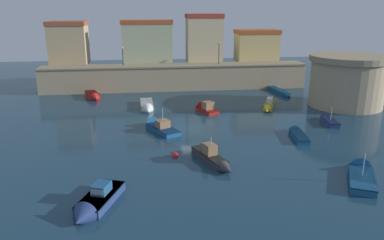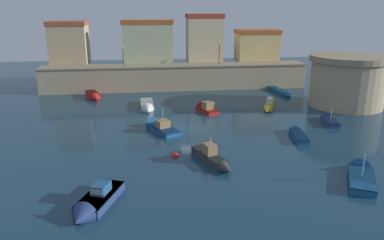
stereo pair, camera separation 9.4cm
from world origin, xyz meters
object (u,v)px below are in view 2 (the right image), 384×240
moored_boat_1 (361,173)px  moored_boat_4 (158,126)px  quay_lamp_0 (123,53)px  moored_boat_9 (297,134)px  fortress_tower (347,81)px  moored_boat_8 (147,106)px  moored_boat_3 (94,203)px  moored_boat_0 (269,106)px  moored_boat_10 (205,108)px  mooring_buoy_0 (175,156)px  moored_boat_2 (94,96)px  moored_boat_5 (328,120)px  moored_boat_7 (282,92)px  quay_lamp_1 (219,49)px  moored_boat_6 (213,159)px

moored_boat_1 → moored_boat_4: bearing=75.3°
quay_lamp_0 → moored_boat_9: bearing=-52.8°
fortress_tower → moored_boat_8: 28.06m
quay_lamp_0 → moored_boat_3: bearing=-90.6°
moored_boat_0 → moored_boat_10: moored_boat_10 is taller
mooring_buoy_0 → moored_boat_10: bearing=71.1°
moored_boat_2 → moored_boat_3: (4.10, -33.40, -0.01)m
moored_boat_5 → mooring_buoy_0: 21.11m
fortress_tower → moored_boat_2: bearing=166.2°
moored_boat_10 → moored_boat_5: bearing=-139.1°
moored_boat_4 → moored_boat_0: bearing=-91.5°
moored_boat_7 → fortress_tower: bearing=30.7°
moored_boat_7 → mooring_buoy_0: (-19.21, -23.94, -0.29)m
quay_lamp_1 → moored_boat_9: 26.83m
moored_boat_8 → moored_boat_0: bearing=81.7°
fortress_tower → moored_boat_8: size_ratio=1.63×
moored_boat_5 → moored_boat_10: moored_boat_5 is taller
moored_boat_2 → moored_boat_3: 33.65m
quay_lamp_0 → mooring_buoy_0: 31.06m
fortress_tower → moored_boat_0: 11.56m
quay_lamp_0 → moored_boat_2: 9.05m
fortress_tower → moored_boat_2: 37.10m
moored_boat_0 → moored_boat_4: 17.17m
quay_lamp_1 → moored_boat_4: size_ratio=0.58×
moored_boat_3 → moored_boat_5: bearing=144.2°
moored_boat_0 → moored_boat_3: moored_boat_3 is taller
moored_boat_7 → moored_boat_10: 16.29m
moored_boat_0 → moored_boat_7: moored_boat_7 is taller
moored_boat_1 → moored_boat_5: size_ratio=1.36×
quay_lamp_1 → moored_boat_5: quay_lamp_1 is taller
quay_lamp_1 → moored_boat_0: bearing=-73.1°
quay_lamp_0 → moored_boat_6: size_ratio=0.49×
moored_boat_5 → moored_boat_10: (-14.08, 7.08, 0.09)m
quay_lamp_0 → moored_boat_4: bearing=-77.6°
moored_boat_1 → moored_boat_4: (-16.20, 14.77, 0.05)m
quay_lamp_1 → mooring_buoy_0: 32.14m
moored_boat_9 → moored_boat_0: bearing=4.8°
moored_boat_3 → moored_boat_7: moored_boat_7 is taller
moored_boat_2 → moored_boat_4: bearing=11.1°
moored_boat_1 → moored_boat_2: 39.97m
moored_boat_7 → mooring_buoy_0: 30.70m
moored_boat_6 → moored_boat_3: bearing=-74.8°
moored_boat_2 → moored_boat_6: 30.05m
moored_boat_6 → moored_boat_10: moored_boat_6 is taller
moored_boat_3 → moored_boat_6: moored_boat_6 is taller
quay_lamp_0 → moored_boat_2: bearing=-130.1°
moored_boat_1 → moored_boat_6: (-11.69, 4.12, 0.20)m
fortress_tower → moored_boat_9: (-11.78, -11.68, -3.32)m
moored_boat_4 → fortress_tower: bearing=-101.1°
fortress_tower → moored_boat_4: fortress_tower is taller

